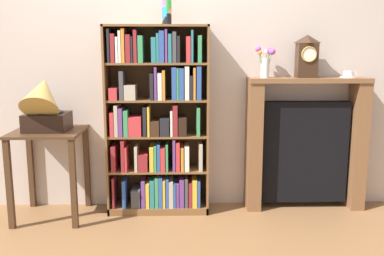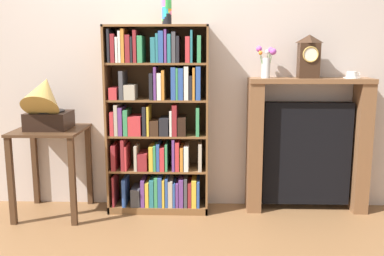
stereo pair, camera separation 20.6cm
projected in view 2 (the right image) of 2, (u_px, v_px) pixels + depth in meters
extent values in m
cube|color=brown|center=(157.00, 217.00, 3.62)|extent=(7.78, 6.40, 0.02)
cube|color=beige|center=(182.00, 59.00, 3.71)|extent=(4.78, 0.08, 2.60)
cube|color=brown|center=(109.00, 120.00, 3.64)|extent=(0.02, 0.30, 1.58)
cube|color=brown|center=(207.00, 121.00, 3.61)|extent=(0.02, 0.30, 1.58)
cube|color=brown|center=(160.00, 118.00, 3.76)|extent=(0.85, 0.01, 1.58)
cube|color=brown|center=(156.00, 26.00, 3.48)|extent=(0.85, 0.30, 0.02)
cube|color=brown|center=(159.00, 206.00, 3.76)|extent=(0.85, 0.30, 0.06)
cube|color=maroon|center=(116.00, 189.00, 3.71)|extent=(0.02, 0.22, 0.26)
cube|color=#2D519E|center=(126.00, 190.00, 3.72)|extent=(0.03, 0.22, 0.24)
cube|color=#424247|center=(137.00, 195.00, 3.72)|extent=(0.08, 0.22, 0.15)
cube|color=#663884|center=(144.00, 191.00, 3.71)|extent=(0.03, 0.22, 0.23)
cube|color=gold|center=(148.00, 192.00, 3.71)|extent=(0.03, 0.22, 0.21)
cube|color=teal|center=(153.00, 190.00, 3.71)|extent=(0.04, 0.23, 0.24)
cube|color=#388E56|center=(157.00, 190.00, 3.69)|extent=(0.03, 0.20, 0.26)
cube|color=#2D519E|center=(161.00, 189.00, 3.71)|extent=(0.03, 0.24, 0.26)
cube|color=gold|center=(164.00, 190.00, 3.71)|extent=(0.02, 0.23, 0.24)
cube|color=#2D519E|center=(167.00, 190.00, 3.70)|extent=(0.02, 0.22, 0.25)
cube|color=#B2A893|center=(171.00, 191.00, 3.71)|extent=(0.04, 0.23, 0.23)
cube|color=#2D519E|center=(175.00, 192.00, 3.70)|extent=(0.02, 0.22, 0.21)
cube|color=#663884|center=(178.00, 192.00, 3.72)|extent=(0.02, 0.25, 0.21)
cube|color=#663884|center=(182.00, 190.00, 3.70)|extent=(0.04, 0.22, 0.24)
cube|color=#424247|center=(186.00, 190.00, 3.70)|extent=(0.03, 0.24, 0.25)
cube|color=maroon|center=(190.00, 192.00, 3.69)|extent=(0.03, 0.20, 0.21)
cube|color=gold|center=(194.00, 191.00, 3.68)|extent=(0.04, 0.20, 0.24)
cube|color=#2D519E|center=(198.00, 191.00, 3.71)|extent=(0.02, 0.25, 0.23)
cube|color=brown|center=(159.00, 168.00, 3.70)|extent=(0.82, 0.28, 0.02)
cube|color=maroon|center=(116.00, 156.00, 3.66)|extent=(0.04, 0.23, 0.22)
cube|color=maroon|center=(125.00, 153.00, 3.66)|extent=(0.03, 0.22, 0.26)
cube|color=#C63338|center=(127.00, 156.00, 3.66)|extent=(0.02, 0.22, 0.21)
cube|color=#B2A893|center=(137.00, 156.00, 3.65)|extent=(0.02, 0.21, 0.21)
cube|color=maroon|center=(144.00, 160.00, 3.66)|extent=(0.08, 0.22, 0.15)
cube|color=gold|center=(152.00, 156.00, 3.66)|extent=(0.03, 0.24, 0.21)
cube|color=#388E56|center=(156.00, 156.00, 3.64)|extent=(0.02, 0.20, 0.22)
cube|color=#2D519E|center=(159.00, 155.00, 3.66)|extent=(0.03, 0.25, 0.23)
cube|color=#C63338|center=(163.00, 157.00, 3.64)|extent=(0.04, 0.21, 0.20)
cube|color=#388E56|center=(167.00, 155.00, 3.65)|extent=(0.02, 0.24, 0.23)
cube|color=#663884|center=(174.00, 153.00, 3.64)|extent=(0.02, 0.21, 0.27)
cube|color=#C63338|center=(178.00, 154.00, 3.65)|extent=(0.03, 0.24, 0.25)
cube|color=orange|center=(182.00, 157.00, 3.64)|extent=(0.02, 0.22, 0.20)
cube|color=white|center=(187.00, 156.00, 3.65)|extent=(0.04, 0.23, 0.21)
cube|color=#B2A893|center=(200.00, 155.00, 3.65)|extent=(0.03, 0.24, 0.23)
cube|color=brown|center=(158.00, 134.00, 3.64)|extent=(0.82, 0.28, 0.02)
cube|color=#C63338|center=(115.00, 122.00, 3.62)|extent=(0.03, 0.25, 0.20)
cube|color=#B2A893|center=(118.00, 119.00, 3.61)|extent=(0.03, 0.24, 0.26)
cube|color=#663884|center=(122.00, 120.00, 3.61)|extent=(0.03, 0.23, 0.23)
cube|color=#388E56|center=(127.00, 121.00, 3.61)|extent=(0.04, 0.24, 0.21)
cube|color=#C63338|center=(136.00, 125.00, 3.60)|extent=(0.11, 0.21, 0.16)
cube|color=black|center=(146.00, 120.00, 3.60)|extent=(0.03, 0.23, 0.24)
cube|color=gold|center=(149.00, 120.00, 3.59)|extent=(0.02, 0.21, 0.24)
cube|color=#382316|center=(155.00, 127.00, 3.59)|extent=(0.07, 0.20, 0.13)
cube|color=black|center=(165.00, 126.00, 3.59)|extent=(0.08, 0.21, 0.15)
cube|color=white|center=(171.00, 122.00, 3.59)|extent=(0.02, 0.23, 0.21)
cube|color=maroon|center=(175.00, 119.00, 3.60)|extent=(0.04, 0.26, 0.26)
cube|color=black|center=(182.00, 125.00, 3.59)|extent=(0.07, 0.22, 0.16)
cube|color=#388E56|center=(198.00, 120.00, 3.59)|extent=(0.03, 0.24, 0.24)
cube|color=brown|center=(158.00, 99.00, 3.59)|extent=(0.82, 0.28, 0.02)
cube|color=#C63338|center=(115.00, 93.00, 3.55)|extent=(0.07, 0.19, 0.10)
cube|color=#424247|center=(123.00, 85.00, 3.55)|extent=(0.03, 0.24, 0.23)
cube|color=#B2A893|center=(131.00, 92.00, 3.54)|extent=(0.09, 0.18, 0.12)
cube|color=black|center=(152.00, 86.00, 3.55)|extent=(0.03, 0.23, 0.21)
cube|color=#663884|center=(156.00, 83.00, 3.53)|extent=(0.02, 0.21, 0.27)
cube|color=white|center=(160.00, 86.00, 3.54)|extent=(0.03, 0.22, 0.22)
cube|color=orange|center=(164.00, 85.00, 3.53)|extent=(0.02, 0.20, 0.24)
cube|color=#2D519E|center=(174.00, 83.00, 3.54)|extent=(0.04, 0.24, 0.26)
cube|color=#388E56|center=(178.00, 83.00, 3.53)|extent=(0.02, 0.22, 0.26)
cube|color=#2D519E|center=(181.00, 84.00, 3.52)|extent=(0.04, 0.21, 0.26)
cube|color=white|center=(187.00, 82.00, 3.54)|extent=(0.04, 0.25, 0.27)
cube|color=black|center=(191.00, 87.00, 3.54)|extent=(0.02, 0.23, 0.20)
cube|color=orange|center=(194.00, 83.00, 3.53)|extent=(0.02, 0.22, 0.26)
cube|color=#2D519E|center=(198.00, 83.00, 3.54)|extent=(0.04, 0.25, 0.27)
cube|color=brown|center=(157.00, 63.00, 3.54)|extent=(0.82, 0.28, 0.02)
cube|color=black|center=(111.00, 46.00, 3.48)|extent=(0.02, 0.20, 0.27)
cube|color=maroon|center=(115.00, 48.00, 3.50)|extent=(0.03, 0.23, 0.23)
cube|color=white|center=(119.00, 50.00, 3.51)|extent=(0.02, 0.25, 0.20)
cube|color=white|center=(122.00, 47.00, 3.50)|extent=(0.02, 0.23, 0.25)
cube|color=orange|center=(125.00, 46.00, 3.49)|extent=(0.03, 0.23, 0.27)
cube|color=maroon|center=(129.00, 49.00, 3.49)|extent=(0.04, 0.22, 0.22)
cube|color=black|center=(133.00, 50.00, 3.50)|extent=(0.02, 0.23, 0.21)
cube|color=maroon|center=(136.00, 47.00, 3.49)|extent=(0.03, 0.22, 0.26)
cube|color=#388E56|center=(141.00, 49.00, 3.49)|extent=(0.04, 0.22, 0.21)
cube|color=teal|center=(154.00, 50.00, 3.48)|extent=(0.04, 0.21, 0.20)
cube|color=teal|center=(158.00, 48.00, 3.48)|extent=(0.02, 0.22, 0.23)
cube|color=#2D519E|center=(162.00, 47.00, 3.50)|extent=(0.04, 0.25, 0.25)
cube|color=#663884|center=(166.00, 46.00, 3.49)|extent=(0.02, 0.25, 0.26)
cube|color=teal|center=(170.00, 48.00, 3.47)|extent=(0.03, 0.20, 0.23)
cube|color=#424247|center=(174.00, 47.00, 3.50)|extent=(0.03, 0.25, 0.24)
cube|color=black|center=(178.00, 49.00, 3.49)|extent=(0.02, 0.24, 0.21)
cube|color=#C63338|center=(188.00, 50.00, 3.49)|extent=(0.04, 0.24, 0.21)
cube|color=teal|center=(192.00, 47.00, 3.47)|extent=(0.02, 0.21, 0.26)
cube|color=#388E56|center=(199.00, 49.00, 3.48)|extent=(0.03, 0.23, 0.21)
cylinder|color=black|center=(167.00, 20.00, 3.46)|extent=(0.08, 0.08, 0.09)
cylinder|color=orange|center=(167.00, 18.00, 3.46)|extent=(0.08, 0.08, 0.09)
cylinder|color=green|center=(167.00, 15.00, 3.46)|extent=(0.08, 0.08, 0.09)
cylinder|color=blue|center=(167.00, 13.00, 3.45)|extent=(0.08, 0.08, 0.09)
cylinder|color=#28B2B7|center=(167.00, 11.00, 3.45)|extent=(0.08, 0.08, 0.09)
cylinder|color=pink|center=(167.00, 9.00, 3.45)|extent=(0.08, 0.08, 0.09)
cylinder|color=yellow|center=(167.00, 7.00, 3.45)|extent=(0.08, 0.08, 0.09)
cylinder|color=orange|center=(167.00, 5.00, 3.44)|extent=(0.08, 0.08, 0.09)
cylinder|color=green|center=(167.00, 3.00, 3.44)|extent=(0.08, 0.08, 0.09)
cylinder|color=pink|center=(166.00, 1.00, 3.44)|extent=(0.08, 0.08, 0.09)
cube|color=#472D1C|center=(50.00, 130.00, 3.54)|extent=(0.56, 0.55, 0.02)
cube|color=#472D1C|center=(11.00, 181.00, 3.38)|extent=(0.04, 0.04, 0.71)
cube|color=#472D1C|center=(73.00, 182.00, 3.36)|extent=(0.04, 0.04, 0.71)
cube|color=#472D1C|center=(35.00, 165.00, 3.85)|extent=(0.04, 0.04, 0.71)
cube|color=#472D1C|center=(89.00, 165.00, 3.84)|extent=(0.04, 0.04, 0.71)
cube|color=black|center=(49.00, 120.00, 3.52)|extent=(0.34, 0.30, 0.14)
cylinder|color=black|center=(49.00, 111.00, 3.51)|extent=(0.26, 0.26, 0.01)
cylinder|color=#B79347|center=(47.00, 109.00, 3.46)|extent=(0.03, 0.03, 0.06)
cone|color=#B79347|center=(43.00, 93.00, 3.39)|extent=(0.30, 0.41, 0.41)
cube|color=brown|center=(311.00, 81.00, 3.55)|extent=(1.02, 0.24, 0.04)
cube|color=brown|center=(254.00, 147.00, 3.67)|extent=(0.12, 0.22, 1.11)
cube|color=brown|center=(361.00, 148.00, 3.64)|extent=(0.12, 0.22, 1.11)
cube|color=black|center=(306.00, 153.00, 3.70)|extent=(0.74, 0.12, 0.89)
cube|color=#382316|center=(308.00, 61.00, 3.52)|extent=(0.17, 0.12, 0.29)
pyramid|color=#382316|center=(310.00, 39.00, 3.49)|extent=(0.17, 0.12, 0.07)
cylinder|color=silver|center=(311.00, 54.00, 3.45)|extent=(0.12, 0.01, 0.12)
torus|color=#B79347|center=(311.00, 54.00, 3.45)|extent=(0.13, 0.01, 0.13)
cylinder|color=silver|center=(266.00, 68.00, 3.54)|extent=(0.07, 0.07, 0.17)
cylinder|color=#4C753D|center=(268.00, 64.00, 3.56)|extent=(0.01, 0.05, 0.20)
sphere|color=silver|center=(268.00, 52.00, 3.56)|extent=(0.04, 0.04, 0.04)
cylinder|color=#4C753D|center=(262.00, 63.00, 3.54)|extent=(0.05, 0.01, 0.22)
sphere|color=#B24CB7|center=(259.00, 49.00, 3.52)|extent=(0.05, 0.05, 0.05)
cylinder|color=#4C753D|center=(268.00, 63.00, 3.54)|extent=(0.04, 0.02, 0.22)
sphere|color=#B24CB7|center=(271.00, 50.00, 3.52)|extent=(0.04, 0.04, 0.04)
cylinder|color=#4C753D|center=(263.00, 65.00, 3.52)|extent=(0.05, 0.02, 0.19)
sphere|color=orange|center=(261.00, 53.00, 3.50)|extent=(0.03, 0.03, 0.03)
cylinder|color=#4C753D|center=(269.00, 65.00, 3.56)|extent=(0.04, 0.05, 0.19)
sphere|color=silver|center=(271.00, 53.00, 3.57)|extent=(0.04, 0.04, 0.04)
cylinder|color=#4C753D|center=(270.00, 64.00, 3.52)|extent=(0.05, 0.04, 0.20)
sphere|color=#B24CB7|center=(273.00, 52.00, 3.48)|extent=(0.05, 0.05, 0.05)
cylinder|color=#4C753D|center=(268.00, 63.00, 3.56)|extent=(0.05, 0.02, 0.22)
sphere|color=red|center=(271.00, 50.00, 3.55)|extent=(0.03, 0.03, 0.03)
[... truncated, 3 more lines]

